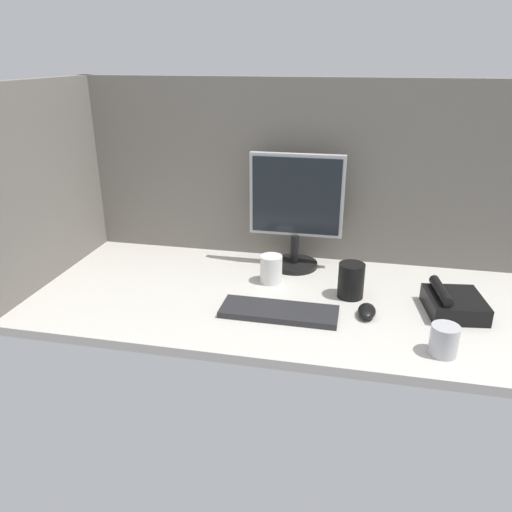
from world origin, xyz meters
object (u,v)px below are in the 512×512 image
(desk_phone, at_px, (453,303))
(monitor, at_px, (296,208))
(mouse, at_px, (367,311))
(keyboard, at_px, (279,312))
(mug_ceramic_white, at_px, (271,269))
(mug_black_travel, at_px, (351,281))
(mug_steel, at_px, (444,340))

(desk_phone, bearing_deg, monitor, 153.67)
(monitor, distance_m, mouse, 0.50)
(keyboard, xyz_separation_m, mug_ceramic_white, (-0.07, 0.23, 0.04))
(mouse, height_order, desk_phone, desk_phone)
(mug_black_travel, height_order, desk_phone, mug_black_travel)
(mug_black_travel, distance_m, desk_phone, 0.33)
(mug_steel, bearing_deg, desk_phone, 76.38)
(monitor, xyz_separation_m, keyboard, (0.01, -0.40, -0.22))
(keyboard, distance_m, mug_ceramic_white, 0.25)
(monitor, xyz_separation_m, desk_phone, (0.54, -0.27, -0.20))
(keyboard, height_order, mug_ceramic_white, mug_ceramic_white)
(keyboard, bearing_deg, mug_steel, -14.70)
(mug_ceramic_white, distance_m, desk_phone, 0.62)
(keyboard, relative_size, mouse, 3.85)
(mug_steel, relative_size, mug_ceramic_white, 0.86)
(monitor, distance_m, desk_phone, 0.64)
(mug_ceramic_white, xyz_separation_m, desk_phone, (0.61, -0.10, -0.02))
(monitor, xyz_separation_m, mug_black_travel, (0.22, -0.22, -0.17))
(monitor, height_order, keyboard, monitor)
(monitor, height_order, mug_ceramic_white, monitor)
(mouse, xyz_separation_m, mug_black_travel, (-0.06, 0.13, 0.04))
(mouse, bearing_deg, mug_black_travel, 116.20)
(mug_black_travel, distance_m, mug_ceramic_white, 0.29)
(mouse, relative_size, mug_steel, 1.10)
(mouse, distance_m, mug_steel, 0.27)
(mug_black_travel, relative_size, mug_steel, 1.38)
(mouse, height_order, mug_steel, mug_steel)
(keyboard, height_order, mug_steel, mug_steel)
(desk_phone, bearing_deg, mouse, -163.07)
(monitor, height_order, mouse, monitor)
(mug_black_travel, bearing_deg, monitor, 134.70)
(monitor, bearing_deg, keyboard, -89.02)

